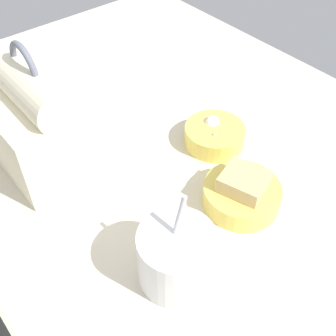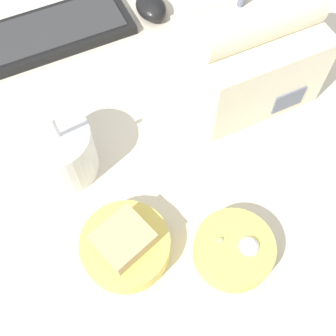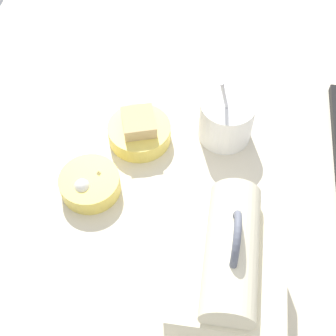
# 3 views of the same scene
# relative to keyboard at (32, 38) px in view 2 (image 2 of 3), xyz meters

# --- Properties ---
(desk_surface) EXTENTS (1.40, 1.10, 0.02)m
(desk_surface) POSITION_rel_keyboard_xyz_m (0.07, -0.34, -0.02)
(desk_surface) COLOR beige
(desk_surface) RESTS_ON ground
(keyboard) EXTENTS (0.38, 0.13, 0.02)m
(keyboard) POSITION_rel_keyboard_xyz_m (0.00, 0.00, 0.00)
(keyboard) COLOR black
(keyboard) RESTS_ON desk_surface
(lunch_bag) EXTENTS (0.21, 0.16, 0.23)m
(lunch_bag) POSITION_rel_keyboard_xyz_m (0.30, -0.26, 0.08)
(lunch_bag) COLOR #EFE5C1
(lunch_bag) RESTS_ON desk_surface
(soup_cup) EXTENTS (0.11, 0.11, 0.15)m
(soup_cup) POSITION_rel_keyboard_xyz_m (-0.03, -0.28, 0.04)
(soup_cup) COLOR white
(soup_cup) RESTS_ON desk_surface
(bento_bowl_sandwich) EXTENTS (0.13, 0.13, 0.06)m
(bento_bowl_sandwich) POSITION_rel_keyboard_xyz_m (0.00, -0.45, 0.01)
(bento_bowl_sandwich) COLOR #EFD65B
(bento_bowl_sandwich) RESTS_ON desk_surface
(bento_bowl_snacks) EXTENTS (0.11, 0.11, 0.05)m
(bento_bowl_snacks) POSITION_rel_keyboard_xyz_m (0.14, -0.52, 0.01)
(bento_bowl_snacks) COLOR #EFD65B
(bento_bowl_snacks) RESTS_ON desk_surface
(computer_mouse) EXTENTS (0.06, 0.08, 0.04)m
(computer_mouse) POSITION_rel_keyboard_xyz_m (0.23, -0.03, 0.01)
(computer_mouse) COLOR black
(computer_mouse) RESTS_ON desk_surface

